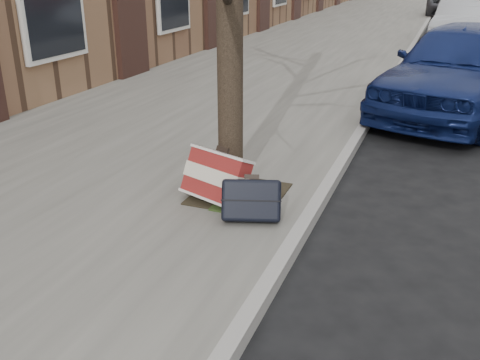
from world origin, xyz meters
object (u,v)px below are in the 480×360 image
at_px(suitcase_navy, 251,200).
at_px(car_near_front, 463,68).
at_px(suitcase_red, 216,177).
at_px(car_near_mid, 462,23).

xyz_separation_m(suitcase_navy, car_near_front, (1.65, 4.93, 0.40)).
xyz_separation_m(suitcase_red, suitcase_navy, (0.45, -0.26, -0.05)).
xyz_separation_m(suitcase_red, car_near_mid, (2.09, 12.50, 0.26)).
distance_m(suitcase_red, suitcase_navy, 0.52).
distance_m(suitcase_red, car_near_mid, 12.68).
distance_m(suitcase_navy, car_near_mid, 12.87).
height_order(suitcase_navy, car_near_front, car_near_front).
bearing_deg(car_near_mid, car_near_front, -84.63).
relative_size(suitcase_navy, car_near_mid, 0.13).
bearing_deg(car_near_front, car_near_mid, 105.71).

